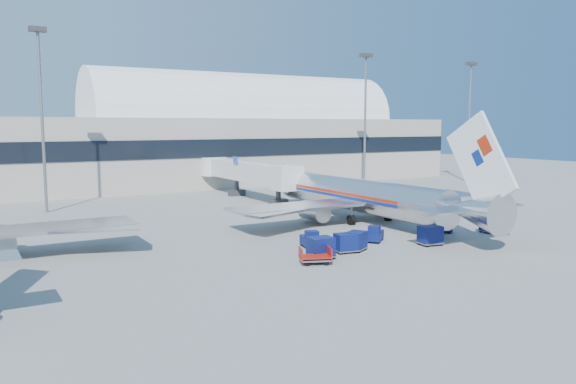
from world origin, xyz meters
TOP-DOWN VIEW (x-y plane):
  - ground at (0.00, 0.00)m, footprint 260.00×260.00m
  - terminal at (-13.60, 55.96)m, footprint 170.00×28.15m
  - airliner_main at (10.00, 4.51)m, footprint 32.00×37.26m
  - jetbridge_near at (7.60, 30.81)m, footprint 4.40×27.50m
  - mast_west at (-20.00, 30.00)m, footprint 2.00×1.20m
  - mast_east at (30.00, 30.00)m, footprint 2.00×1.20m
  - mast_far_east at (55.00, 30.00)m, footprint 2.00×1.20m
  - barrier_near at (18.00, 2.00)m, footprint 3.00×0.55m
  - barrier_mid at (21.30, 2.00)m, footprint 3.00×0.55m
  - barrier_far at (24.60, 2.00)m, footprint 3.00×0.55m
  - tug_lead at (3.95, -4.73)m, footprint 2.64×2.47m
  - tug_right at (12.62, -4.47)m, footprint 2.36×2.45m
  - tug_left at (-2.69, -3.87)m, footprint 1.87×2.73m
  - cart_train_a at (0.14, -6.85)m, footprint 2.38×2.20m
  - cart_train_b at (-1.09, -7.00)m, footprint 2.08×1.71m
  - cart_train_c at (-4.22, -7.82)m, footprint 2.13×1.67m
  - cart_solo_near at (7.28, -8.48)m, footprint 2.22×1.82m
  - cart_solo_far at (16.90, -7.08)m, footprint 1.80×1.37m
  - cart_open_red at (-5.45, -8.94)m, footprint 2.86×2.47m
  - ramp_worker at (16.59, -9.23)m, footprint 0.67×0.65m

SIDE VIEW (x-z plane):
  - ground at x=0.00m, z-range 0.00..0.00m
  - barrier_near at x=18.00m, z-range 0.00..0.90m
  - barrier_mid at x=21.30m, z-range 0.00..0.90m
  - barrier_far at x=24.60m, z-range 0.00..0.90m
  - cart_open_red at x=-5.45m, z-range 0.14..0.78m
  - tug_right at x=12.62m, z-range -0.07..1.42m
  - tug_lead at x=3.95m, z-range -0.07..1.51m
  - tug_left at x=-2.69m, z-range -0.07..1.55m
  - ramp_worker at x=16.59m, z-range 0.00..1.55m
  - cart_solo_far at x=16.90m, z-range 0.05..1.64m
  - cart_train_b at x=-1.09m, z-range 0.06..1.71m
  - cart_train_a at x=0.14m, z-range 0.06..1.74m
  - cart_solo_near at x=7.28m, z-range 0.06..1.83m
  - cart_train_c at x=-4.22m, z-range 0.06..1.88m
  - airliner_main at x=10.00m, z-range -3.11..8.96m
  - jetbridge_near at x=7.60m, z-range 0.80..7.05m
  - terminal at x=-13.60m, z-range -2.98..18.02m
  - mast_west at x=-20.00m, z-range 3.49..26.09m
  - mast_east at x=30.00m, z-range 3.49..26.09m
  - mast_far_east at x=55.00m, z-range 3.49..26.09m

